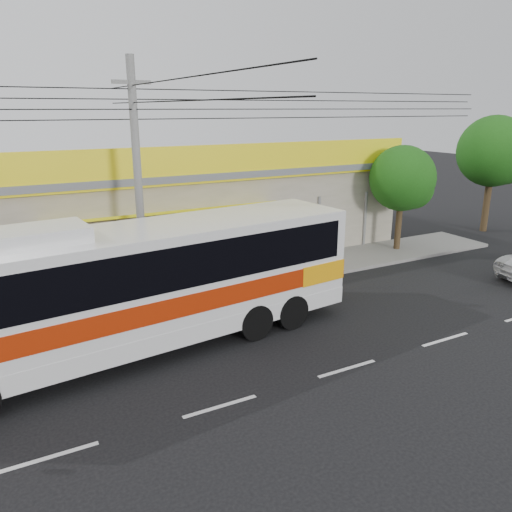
# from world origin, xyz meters

# --- Properties ---
(ground) EXTENTS (120.00, 120.00, 0.00)m
(ground) POSITION_xyz_m (0.00, 0.00, 0.00)
(ground) COLOR black
(ground) RESTS_ON ground
(sidewalk) EXTENTS (30.00, 3.20, 0.15)m
(sidewalk) POSITION_xyz_m (0.00, 6.00, 0.07)
(sidewalk) COLOR gray
(sidewalk) RESTS_ON ground
(lane_markings) EXTENTS (50.00, 0.12, 0.01)m
(lane_markings) POSITION_xyz_m (0.00, -2.50, 0.00)
(lane_markings) COLOR silver
(lane_markings) RESTS_ON ground
(storefront_building) EXTENTS (22.60, 9.20, 5.70)m
(storefront_building) POSITION_xyz_m (-0.01, 11.54, 2.30)
(storefront_building) COLOR gray
(storefront_building) RESTS_ON ground
(coach_bus) EXTENTS (14.05, 4.38, 4.26)m
(coach_bus) POSITION_xyz_m (-4.53, 1.44, 2.28)
(coach_bus) COLOR silver
(coach_bus) RESTS_ON ground
(motorbike_red) EXTENTS (2.11, 0.84, 1.09)m
(motorbike_red) POSITION_xyz_m (-5.96, 7.12, 0.69)
(motorbike_red) COLOR maroon
(motorbike_red) RESTS_ON sidewalk
(motorbike_dark) EXTENTS (1.89, 1.06, 1.09)m
(motorbike_dark) POSITION_xyz_m (-5.36, 7.27, 0.70)
(motorbike_dark) COLOR black
(motorbike_dark) RESTS_ON sidewalk
(utility_pole) EXTENTS (34.00, 14.00, 8.96)m
(utility_pole) POSITION_xyz_m (-3.61, 5.32, 7.39)
(utility_pole) COLOR slate
(utility_pole) RESTS_ON ground
(tree_near) EXTENTS (3.30, 3.30, 5.47)m
(tree_near) POSITION_xyz_m (10.10, 6.04, 3.70)
(tree_near) COLOR #312113
(tree_near) RESTS_ON ground
(tree_far) EXTENTS (4.13, 4.13, 6.85)m
(tree_far) POSITION_xyz_m (18.03, 6.93, 4.64)
(tree_far) COLOR #312113
(tree_far) RESTS_ON ground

